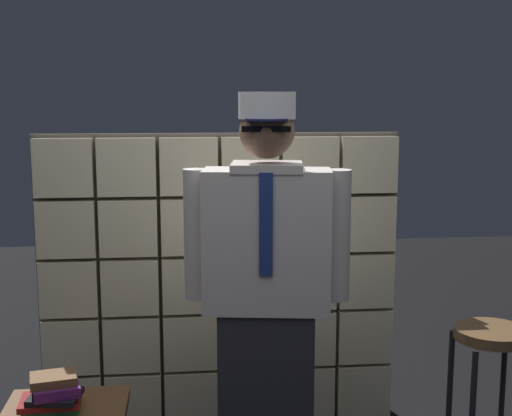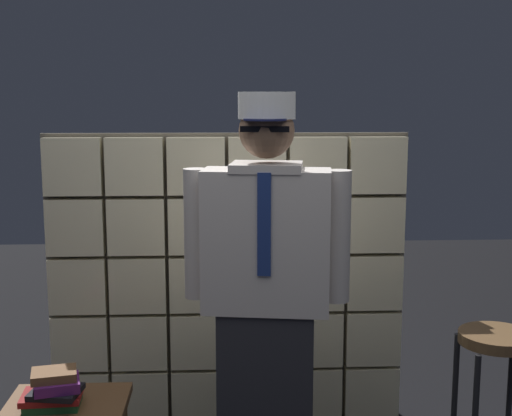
{
  "view_description": "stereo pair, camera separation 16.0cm",
  "coord_description": "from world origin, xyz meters",
  "px_view_note": "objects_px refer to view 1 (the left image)",
  "views": [
    {
      "loc": [
        -0.18,
        -2.39,
        1.8
      ],
      "look_at": [
        0.12,
        0.55,
        1.32
      ],
      "focal_mm": 48.86,
      "sensor_mm": 36.0,
      "label": 1
    },
    {
      "loc": [
        -0.02,
        -2.4,
        1.8
      ],
      "look_at": [
        0.12,
        0.55,
        1.32
      ],
      "focal_mm": 48.86,
      "sensor_mm": 36.0,
      "label": 2
    }
  ],
  "objects_px": {
    "standing_person": "(267,293)",
    "coffee_mug": "(46,400)",
    "bar_stool": "(490,368)",
    "book_stack": "(53,395)"
  },
  "relations": [
    {
      "from": "standing_person",
      "to": "book_stack",
      "type": "xyz_separation_m",
      "value": [
        -0.91,
        -0.09,
        -0.39
      ]
    },
    {
      "from": "bar_stool",
      "to": "coffee_mug",
      "type": "xyz_separation_m",
      "value": [
        -1.98,
        -0.08,
        -0.03
      ]
    },
    {
      "from": "standing_person",
      "to": "coffee_mug",
      "type": "relative_size",
      "value": 14.39
    },
    {
      "from": "standing_person",
      "to": "book_stack",
      "type": "relative_size",
      "value": 6.77
    },
    {
      "from": "standing_person",
      "to": "bar_stool",
      "type": "xyz_separation_m",
      "value": [
        1.04,
        0.0,
        -0.39
      ]
    },
    {
      "from": "bar_stool",
      "to": "book_stack",
      "type": "xyz_separation_m",
      "value": [
        -1.95,
        -0.09,
        -0.0
      ]
    },
    {
      "from": "bar_stool",
      "to": "book_stack",
      "type": "relative_size",
      "value": 2.78
    },
    {
      "from": "bar_stool",
      "to": "coffee_mug",
      "type": "height_order",
      "value": "bar_stool"
    },
    {
      "from": "coffee_mug",
      "to": "standing_person",
      "type": "bearing_deg",
      "value": 4.58
    },
    {
      "from": "standing_person",
      "to": "bar_stool",
      "type": "distance_m",
      "value": 1.11
    }
  ]
}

